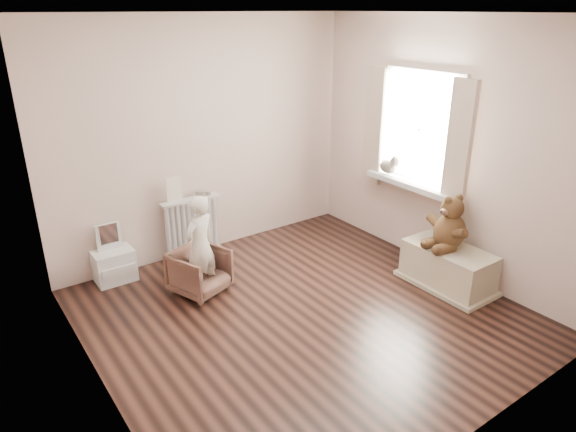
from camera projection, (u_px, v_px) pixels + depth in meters
floor at (303, 314)px, 4.76m from camera, size 3.60×3.60×0.01m
ceiling at (307, 13)px, 3.77m from camera, size 3.60×3.60×0.01m
back_wall at (205, 139)px, 5.62m from camera, size 3.60×0.02×2.60m
front_wall at (497, 262)px, 2.91m from camera, size 3.60×0.02×2.60m
left_wall at (82, 232)px, 3.29m from camera, size 0.02×3.60×2.60m
right_wall at (445, 149)px, 5.24m from camera, size 0.02×3.60×2.60m
window at (421, 129)px, 5.38m from camera, size 0.03×0.90×1.10m
window_sill at (410, 183)px, 5.55m from camera, size 0.22×1.10×0.06m
curtain_left at (459, 148)px, 4.92m from camera, size 0.06×0.26×1.30m
curtain_right at (374, 127)px, 5.78m from camera, size 0.06×0.26×1.30m
radiator at (192, 225)px, 5.72m from camera, size 0.67×0.13×0.70m
paper_doll at (174, 190)px, 5.45m from camera, size 0.17×0.01×0.28m
tin_a at (200, 193)px, 5.66m from camera, size 0.11×0.11×0.07m
tin_b at (207, 193)px, 5.70m from camera, size 0.08×0.08×0.05m
toy_vanity at (113, 256)px, 5.25m from camera, size 0.39×0.28×0.62m
armchair at (200, 271)px, 5.05m from camera, size 0.62×0.63×0.45m
child at (200, 246)px, 4.90m from camera, size 0.43×0.35×1.01m
toy_bench at (448, 267)px, 5.19m from camera, size 0.47×0.88×0.41m
teddy_bear at (451, 224)px, 5.03m from camera, size 0.49×0.40×0.54m
plush_cat at (389, 165)px, 5.74m from camera, size 0.19×0.29×0.23m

